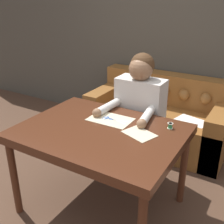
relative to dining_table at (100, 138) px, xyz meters
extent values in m
plane|color=#4C3323|center=(-0.01, -0.11, -0.68)|extent=(16.00, 16.00, 0.00)
cube|color=#474238|center=(-0.01, 1.75, 0.62)|extent=(8.00, 0.06, 2.60)
cube|color=#472314|center=(0.00, 0.00, 0.04)|extent=(1.26, 0.96, 0.07)
cylinder|color=#472314|center=(-0.57, -0.42, -0.34)|extent=(0.06, 0.06, 0.68)
cylinder|color=#472314|center=(-0.57, 0.42, -0.34)|extent=(0.06, 0.06, 0.68)
cylinder|color=#472314|center=(0.57, 0.42, -0.34)|extent=(0.06, 0.06, 0.68)
cube|color=brown|center=(-0.03, 1.30, -0.46)|extent=(1.64, 0.79, 0.44)
cube|color=brown|center=(-0.03, 1.59, -0.05)|extent=(1.64, 0.22, 0.38)
cube|color=brown|center=(-0.75, 1.30, -0.38)|extent=(0.20, 0.79, 0.60)
cube|color=brown|center=(0.69, 1.30, -0.38)|extent=(0.20, 0.79, 0.60)
sphere|color=brown|center=(-0.53, 1.46, -0.05)|extent=(0.13, 0.13, 0.13)
sphere|color=brown|center=(-0.28, 1.46, -0.05)|extent=(0.13, 0.13, 0.13)
sphere|color=brown|center=(-0.03, 1.46, -0.05)|extent=(0.13, 0.13, 0.13)
sphere|color=brown|center=(0.22, 1.46, -0.05)|extent=(0.13, 0.13, 0.13)
sphere|color=brown|center=(0.47, 1.46, -0.05)|extent=(0.13, 0.13, 0.13)
cube|color=white|center=(0.41, 1.20, -0.24)|extent=(0.38, 0.28, 0.00)
cylinder|color=#33281E|center=(0.05, 0.63, -0.44)|extent=(0.28, 0.28, 0.47)
cube|color=beige|center=(0.05, 0.63, 0.06)|extent=(0.45, 0.22, 0.54)
sphere|color=#896042|center=(0.05, 0.61, 0.43)|extent=(0.22, 0.22, 0.22)
sphere|color=#472D19|center=(0.05, 0.64, 0.46)|extent=(0.22, 0.22, 0.22)
cylinder|color=beige|center=(-0.15, 0.35, 0.11)|extent=(0.09, 0.33, 0.07)
sphere|color=#896042|center=(-0.16, 0.19, 0.11)|extent=(0.08, 0.08, 0.08)
cylinder|color=beige|center=(0.24, 0.35, 0.11)|extent=(0.12, 0.34, 0.07)
sphere|color=#896042|center=(0.26, 0.19, 0.11)|extent=(0.08, 0.08, 0.08)
cube|color=beige|center=(-0.03, 0.20, 0.08)|extent=(0.36, 0.24, 0.00)
cube|color=beige|center=(0.30, 0.09, 0.08)|extent=(0.28, 0.24, 0.00)
cube|color=silver|center=(0.07, 0.21, 0.08)|extent=(0.13, 0.03, 0.00)
cube|color=#2D569E|center=(-0.03, 0.19, 0.08)|extent=(0.08, 0.03, 0.00)
torus|color=#2D569E|center=(-0.07, 0.19, 0.08)|extent=(0.04, 0.04, 0.01)
cube|color=silver|center=(0.07, 0.19, 0.08)|extent=(0.13, 0.03, 0.00)
cube|color=#2D569E|center=(-0.03, 0.21, 0.08)|extent=(0.08, 0.02, 0.00)
torus|color=#2D569E|center=(-0.07, 0.22, 0.08)|extent=(0.04, 0.04, 0.01)
cylinder|color=silver|center=(0.01, 0.20, 0.08)|extent=(0.01, 0.01, 0.01)
cylinder|color=#338C4C|center=(0.46, 0.30, 0.10)|extent=(0.03, 0.03, 0.04)
cylinder|color=beige|center=(0.46, 0.30, 0.12)|extent=(0.04, 0.04, 0.00)
cylinder|color=beige|center=(0.46, 0.30, 0.08)|extent=(0.04, 0.04, 0.00)
camera|label=1|loc=(1.08, -1.63, 1.06)|focal=45.00mm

